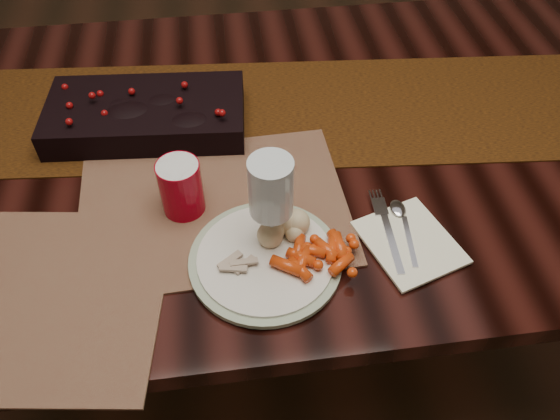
{
  "coord_description": "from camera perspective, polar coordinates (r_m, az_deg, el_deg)",
  "views": [
    {
      "loc": [
        -0.11,
        -0.85,
        1.47
      ],
      "look_at": [
        -0.03,
        -0.25,
        0.8
      ],
      "focal_mm": 35.0,
      "sensor_mm": 36.0,
      "label": 1
    }
  ],
  "objects": [
    {
      "name": "turkey_shreds",
      "position": [
        0.87,
        -4.12,
        -5.4
      ],
      "size": [
        0.08,
        0.07,
        0.02
      ],
      "primitive_type": null,
      "rotation": [
        0.0,
        0.0,
        0.12
      ],
      "color": "beige",
      "rests_on": "dinner_plate"
    },
    {
      "name": "napkin",
      "position": [
        0.94,
        13.38,
        -3.27
      ],
      "size": [
        0.18,
        0.19,
        0.01
      ],
      "primitive_type": "cube",
      "rotation": [
        0.0,
        0.0,
        0.31
      ],
      "color": "white",
      "rests_on": "placemat_main"
    },
    {
      "name": "dining_table",
      "position": [
        1.39,
        -0.29,
        -3.91
      ],
      "size": [
        1.8,
        1.0,
        0.75
      ],
      "primitive_type": "cube",
      "color": "black",
      "rests_on": "floor"
    },
    {
      "name": "placemat_main",
      "position": [
        0.98,
        -6.98,
        0.41
      ],
      "size": [
        0.48,
        0.36,
        0.0
      ],
      "primitive_type": "cube",
      "rotation": [
        0.0,
        0.0,
        0.03
      ],
      "color": "brown",
      "rests_on": "dining_table"
    },
    {
      "name": "fork",
      "position": [
        0.94,
        11.31,
        -2.4
      ],
      "size": [
        0.03,
        0.16,
        0.0
      ],
      "primitive_type": null,
      "rotation": [
        0.0,
        0.0,
        -0.04
      ],
      "color": "silver",
      "rests_on": "napkin"
    },
    {
      "name": "wine_glass",
      "position": [
        0.84,
        -0.92,
        0.18
      ],
      "size": [
        0.08,
        0.08,
        0.19
      ],
      "primitive_type": null,
      "rotation": [
        0.0,
        0.0,
        -0.25
      ],
      "color": "white",
      "rests_on": "dining_table"
    },
    {
      "name": "baby_carrots",
      "position": [
        0.88,
        3.4,
        -4.24
      ],
      "size": [
        0.11,
        0.09,
        0.02
      ],
      "primitive_type": null,
      "rotation": [
        0.0,
        0.0,
        -0.01
      ],
      "color": "red",
      "rests_on": "dinner_plate"
    },
    {
      "name": "table_runner",
      "position": [
        1.18,
        1.66,
        10.38
      ],
      "size": [
        1.78,
        0.51,
        0.0
      ],
      "primitive_type": "cube",
      "rotation": [
        0.0,
        0.0,
        -0.08
      ],
      "color": "#3B2104",
      "rests_on": "dining_table"
    },
    {
      "name": "centerpiece",
      "position": [
        1.14,
        -13.87,
        10.07
      ],
      "size": [
        0.41,
        0.23,
        0.08
      ],
      "primitive_type": null,
      "rotation": [
        0.0,
        0.0,
        -0.08
      ],
      "color": "black",
      "rests_on": "table_runner"
    },
    {
      "name": "floor",
      "position": [
        1.7,
        -0.24,
        -11.7
      ],
      "size": [
        5.0,
        5.0,
        0.0
      ],
      "primitive_type": "plane",
      "color": "black",
      "rests_on": "ground"
    },
    {
      "name": "red_cup",
      "position": [
        0.95,
        -10.31,
        2.34
      ],
      "size": [
        0.08,
        0.08,
        0.1
      ],
      "primitive_type": "cylinder",
      "rotation": [
        0.0,
        0.0,
        0.13
      ],
      "color": "#960013",
      "rests_on": "placemat_main"
    },
    {
      "name": "dinner_plate",
      "position": [
        0.89,
        -1.53,
        -5.15
      ],
      "size": [
        0.28,
        0.28,
        0.01
      ],
      "primitive_type": "cylinder",
      "rotation": [
        0.0,
        0.0,
        0.13
      ],
      "color": "silver",
      "rests_on": "placemat_main"
    },
    {
      "name": "mashed_potatoes",
      "position": [
        0.9,
        0.29,
        -1.13
      ],
      "size": [
        0.09,
        0.08,
        0.04
      ],
      "primitive_type": null,
      "rotation": [
        0.0,
        0.0,
        0.16
      ],
      "color": "beige",
      "rests_on": "dinner_plate"
    },
    {
      "name": "spoon",
      "position": [
        0.95,
        13.0,
        -2.11
      ],
      "size": [
        0.04,
        0.14,
        0.0
      ],
      "primitive_type": null,
      "rotation": [
        0.0,
        0.0,
        -0.11
      ],
      "color": "silver",
      "rests_on": "napkin"
    },
    {
      "name": "placemat_second",
      "position": [
        0.95,
        -26.45,
        -8.16
      ],
      "size": [
        0.52,
        0.41,
        0.0
      ],
      "primitive_type": "cube",
      "rotation": [
        0.0,
        0.0,
        -0.14
      ],
      "color": "brown",
      "rests_on": "dining_table"
    }
  ]
}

